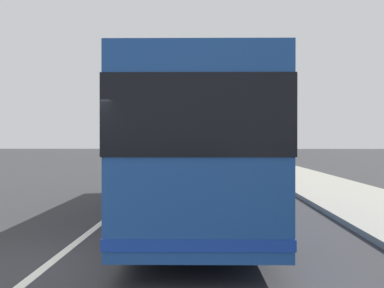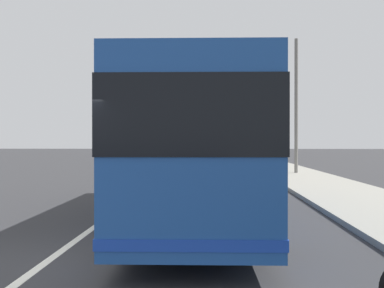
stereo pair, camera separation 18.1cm
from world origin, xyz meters
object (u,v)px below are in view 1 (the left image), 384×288
(car_side_street, at_px, (149,154))
(utility_pole, at_px, (293,107))
(car_oncoming, at_px, (207,153))
(car_ahead_same_lane, at_px, (203,159))
(coach_bus, at_px, (197,144))

(car_side_street, distance_m, utility_pole, 20.60)
(car_oncoming, relative_size, car_ahead_same_lane, 0.89)
(car_side_street, bearing_deg, car_oncoming, 129.42)
(car_side_street, relative_size, car_ahead_same_lane, 0.92)
(car_oncoming, relative_size, car_side_street, 0.97)
(coach_bus, height_order, car_oncoming, coach_bus)
(coach_bus, relative_size, car_ahead_same_lane, 2.45)
(car_oncoming, xyz_separation_m, utility_pole, (-22.38, -4.91, 3.25))
(coach_bus, height_order, car_ahead_same_lane, coach_bus)
(car_side_street, bearing_deg, car_ahead_same_lane, 24.85)
(car_oncoming, bearing_deg, coach_bus, 178.48)
(coach_bus, xyz_separation_m, utility_pole, (14.21, -5.31, 2.08))
(car_oncoming, bearing_deg, utility_pole, -168.52)
(coach_bus, bearing_deg, utility_pole, -21.67)
(coach_bus, relative_size, car_side_street, 2.67)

